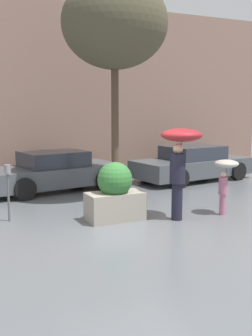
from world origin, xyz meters
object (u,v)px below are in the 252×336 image
parked_car_far (193,164)px  street_tree (115,24)px  parked_car_near (54,172)px  person_adult (180,151)px  person_child (225,173)px  parking_meter (8,181)px  planter_box (115,193)px

parked_car_far → street_tree: size_ratio=0.75×
parked_car_far → parked_car_near: bearing=78.0°
person_adult → street_tree: bearing=71.0°
person_child → parking_meter: size_ratio=1.02×
parked_car_far → street_tree: bearing=105.8°
street_tree → person_adult: bearing=-79.9°
planter_box → parked_car_near: planter_box is taller
person_child → parked_car_near: (-2.83, 4.64, -0.43)m
person_child → parking_meter: (-4.73, 1.59, -0.07)m
parked_car_near → street_tree: street_tree is taller
person_child → parked_car_near: size_ratio=0.30×
person_child → parking_meter: bearing=152.1°
planter_box → person_adult: 1.75m
person_adult → parked_car_near: person_adult is taller
person_adult → street_tree: (-0.45, 2.55, 3.12)m
planter_box → parked_car_far: bearing=38.3°
planter_box → person_adult: bearing=-21.1°
planter_box → person_child: planter_box is taller
person_adult → parked_car_far: person_adult is taller
person_adult → street_tree: 4.05m
parked_car_far → parking_meter: bearing=104.0°
person_child → planter_box: bearing=156.4°
street_tree → parked_car_far: bearing=23.5°
parked_car_far → person_child: bearing=147.0°
parked_car_far → parking_meter: 7.27m
person_adult → parked_car_far: size_ratio=0.46×
person_child → parked_car_near: person_child is taller
person_child → parked_car_far: person_child is taller
person_child → parking_meter: person_child is taller
person_child → street_tree: street_tree is taller
person_adult → person_child: person_adult is taller
person_child → parked_car_near: 5.45m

